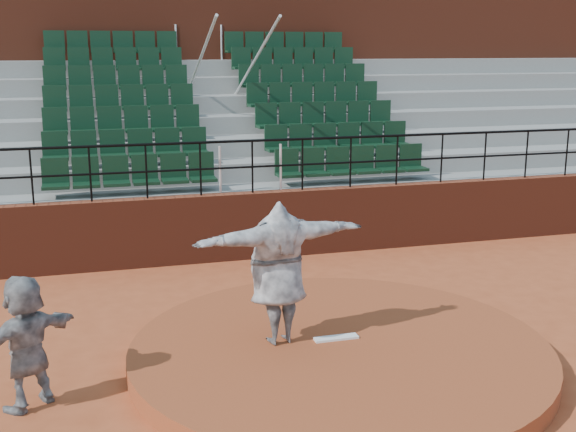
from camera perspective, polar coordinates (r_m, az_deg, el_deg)
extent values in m
plane|color=#AF4C27|center=(9.72, 4.10, -11.35)|extent=(90.00, 90.00, 0.00)
cylinder|color=#984222|center=(9.67, 4.11, -10.68)|extent=(5.50, 5.50, 0.25)
cube|color=white|center=(9.75, 3.82, -9.59)|extent=(0.60, 0.15, 0.03)
cube|color=maroon|center=(14.06, -2.78, -0.73)|extent=(24.00, 0.30, 1.30)
cylinder|color=black|center=(13.76, -2.85, 5.96)|extent=(24.00, 0.05, 0.05)
cylinder|color=black|center=(13.83, -2.83, 3.90)|extent=(24.00, 0.04, 0.04)
cylinder|color=black|center=(13.52, -19.60, 2.93)|extent=(0.04, 0.04, 1.00)
cylinder|color=black|center=(13.49, -15.36, 3.20)|extent=(0.04, 0.04, 1.00)
cylinder|color=black|center=(13.53, -11.13, 3.46)|extent=(0.04, 0.04, 1.00)
cylinder|color=black|center=(13.64, -6.93, 3.69)|extent=(0.04, 0.04, 1.00)
cylinder|color=black|center=(13.83, -2.83, 3.90)|extent=(0.04, 0.04, 1.00)
cylinder|color=black|center=(14.08, 1.15, 4.09)|extent=(0.04, 0.04, 1.00)
cylinder|color=black|center=(14.40, 4.97, 4.24)|extent=(0.04, 0.04, 1.00)
cylinder|color=black|center=(14.78, 8.61, 4.38)|extent=(0.04, 0.04, 1.00)
cylinder|color=black|center=(15.22, 12.05, 4.49)|extent=(0.04, 0.04, 1.00)
cylinder|color=black|center=(15.71, 15.29, 4.58)|extent=(0.04, 0.04, 1.00)
cylinder|color=black|center=(16.24, 18.33, 4.65)|extent=(0.04, 0.04, 1.00)
cylinder|color=black|center=(16.82, 21.17, 4.70)|extent=(0.04, 0.04, 1.00)
cube|color=gray|center=(14.61, -3.29, -0.20)|extent=(24.00, 0.85, 1.30)
cube|color=black|center=(14.11, -12.32, 3.22)|extent=(3.30, 0.48, 0.72)
cube|color=black|center=(15.05, 5.06, 4.09)|extent=(3.30, 0.48, 0.72)
cube|color=gray|center=(15.37, -3.99, 1.23)|extent=(24.00, 0.85, 1.70)
cube|color=black|center=(14.89, -12.61, 5.28)|extent=(3.30, 0.48, 0.72)
cube|color=black|center=(15.78, 3.99, 6.00)|extent=(3.30, 0.48, 0.72)
cube|color=gray|center=(16.15, -4.62, 2.53)|extent=(24.00, 0.85, 2.10)
cube|color=black|center=(15.68, -12.88, 7.13)|extent=(3.30, 0.48, 0.72)
cube|color=black|center=(16.54, 3.01, 7.74)|extent=(3.30, 0.48, 0.72)
cube|color=gray|center=(16.94, -5.20, 3.71)|extent=(24.00, 0.85, 2.50)
cube|color=black|center=(16.50, -13.12, 8.80)|extent=(3.30, 0.48, 0.72)
cube|color=black|center=(17.31, 2.11, 9.33)|extent=(3.30, 0.48, 0.72)
cube|color=gray|center=(17.73, -5.73, 4.78)|extent=(24.00, 0.85, 2.90)
cube|color=black|center=(17.32, -13.34, 10.31)|extent=(3.30, 0.48, 0.72)
cube|color=black|center=(18.10, 1.28, 10.77)|extent=(3.30, 0.48, 0.72)
cube|color=gray|center=(18.53, -6.21, 5.76)|extent=(24.00, 0.85, 3.30)
cube|color=black|center=(18.15, -13.54, 11.69)|extent=(3.30, 0.48, 0.72)
cube|color=black|center=(18.90, 0.52, 12.09)|extent=(3.30, 0.48, 0.72)
cube|color=gray|center=(19.34, -6.66, 6.66)|extent=(24.00, 0.85, 3.70)
cube|color=black|center=(19.00, -13.73, 12.94)|extent=(3.30, 0.48, 0.72)
cube|color=black|center=(19.71, -0.19, 13.30)|extent=(3.30, 0.48, 0.72)
cylinder|color=silver|center=(16.62, -7.43, 10.93)|extent=(0.06, 5.97, 2.46)
cylinder|color=silver|center=(16.84, -3.31, 11.04)|extent=(0.06, 5.97, 2.46)
cube|color=maroon|center=(21.13, -7.65, 11.80)|extent=(24.00, 3.00, 7.10)
imported|color=black|center=(9.34, -0.80, -4.48)|extent=(2.40, 0.99, 1.89)
imported|color=black|center=(8.79, -20.00, -9.32)|extent=(1.45, 1.25, 1.58)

